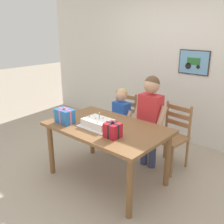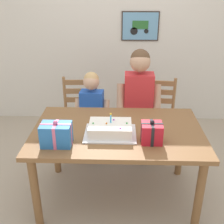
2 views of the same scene
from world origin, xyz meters
name	(u,v)px [view 2 (image 2 of 2)]	position (x,y,z in m)	size (l,w,h in m)	color
ground_plane	(117,196)	(0.00, 0.00, 0.00)	(20.00, 20.00, 0.00)	tan
back_wall	(120,33)	(0.00, 1.84, 1.30)	(6.40, 0.11, 2.60)	silver
dining_table	(118,139)	(0.00, 0.00, 0.66)	(1.50, 0.94, 0.76)	brown
birthday_cake	(110,129)	(-0.06, -0.09, 0.81)	(0.44, 0.34, 0.19)	silver
gift_box_red_large	(56,134)	(-0.48, -0.27, 0.85)	(0.24, 0.16, 0.22)	#286BB7
gift_box_beside_cake	(152,133)	(0.28, -0.20, 0.84)	(0.17, 0.16, 0.20)	red
chair_left	(80,117)	(-0.46, 0.85, 0.47)	(0.44, 0.44, 0.92)	#996B42
chair_right	(157,118)	(0.46, 0.85, 0.47)	(0.46, 0.46, 0.92)	#996B42
child_older	(139,97)	(0.22, 0.65, 0.81)	(0.48, 0.27, 1.33)	#38426B
child_younger	(92,109)	(-0.29, 0.65, 0.66)	(0.40, 0.23, 1.08)	#38426B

